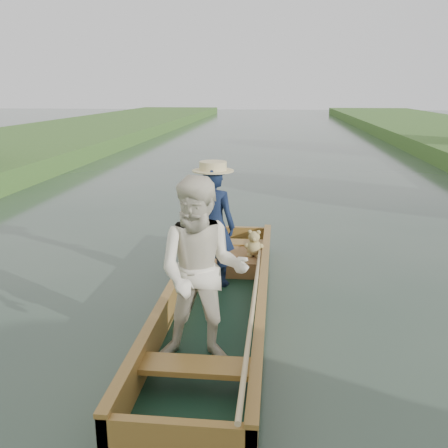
# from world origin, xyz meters

# --- Properties ---
(ground) EXTENTS (120.00, 120.00, 0.00)m
(ground) POSITION_xyz_m (0.00, 0.00, 0.00)
(ground) COLOR #283D30
(ground) RESTS_ON ground
(trees_far) EXTENTS (21.93, 13.32, 4.45)m
(trees_far) POSITION_xyz_m (4.84, 8.79, 2.40)
(trees_far) COLOR #47331E
(trees_far) RESTS_ON ground
(punt) EXTENTS (1.12, 5.12, 1.84)m
(punt) POSITION_xyz_m (-0.02, -0.23, 0.62)
(punt) COLOR black
(punt) RESTS_ON ground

